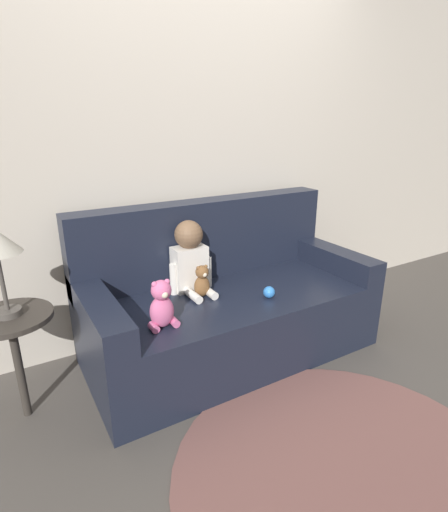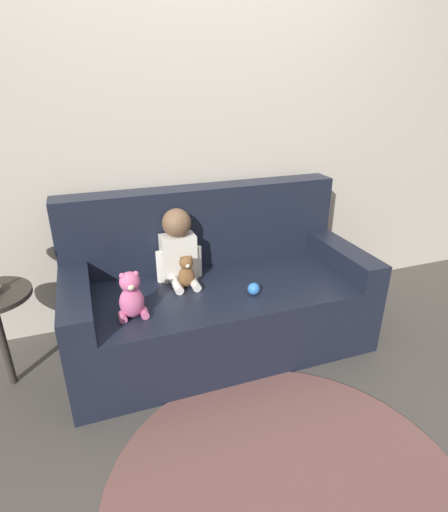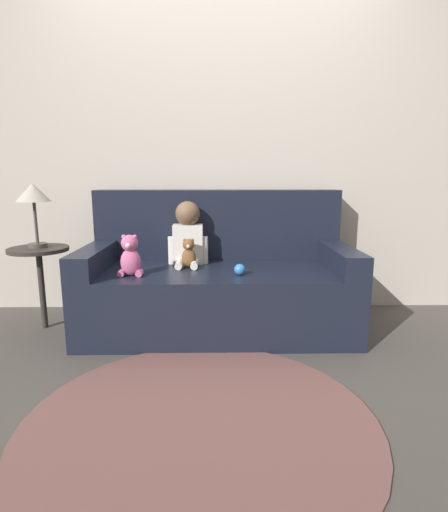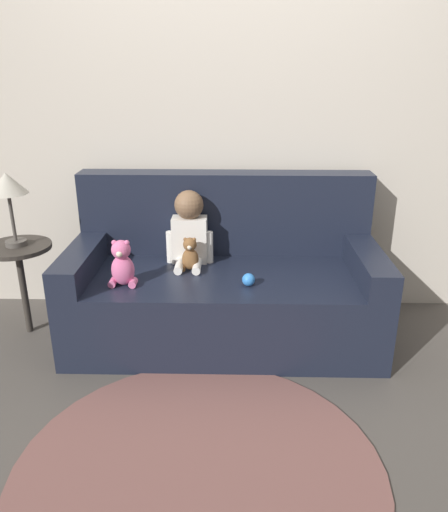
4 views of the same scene
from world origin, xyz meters
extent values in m
plane|color=#4C4742|center=(0.00, 0.00, 0.00)|extent=(12.00, 12.00, 0.00)
cube|color=beige|center=(0.00, 0.50, 1.30)|extent=(8.00, 0.05, 2.60)
cube|color=black|center=(0.00, 0.00, 0.21)|extent=(1.78, 0.84, 0.43)
cube|color=black|center=(0.00, 0.33, 0.68)|extent=(1.78, 0.18, 0.51)
cube|color=black|center=(-0.81, 0.00, 0.50)|extent=(0.16, 0.84, 0.15)
cube|color=black|center=(0.81, 0.00, 0.50)|extent=(0.16, 0.84, 0.15)
cube|color=white|center=(-0.21, 0.16, 0.57)|extent=(0.21, 0.12, 0.28)
sphere|color=brown|center=(-0.21, 0.16, 0.78)|extent=(0.17, 0.17, 0.17)
cylinder|color=white|center=(-0.26, 0.01, 0.45)|extent=(0.05, 0.16, 0.05)
cylinder|color=white|center=(-0.16, 0.01, 0.45)|extent=(0.05, 0.16, 0.05)
cylinder|color=white|center=(-0.33, 0.14, 0.53)|extent=(0.04, 0.04, 0.19)
cylinder|color=white|center=(-0.09, 0.14, 0.53)|extent=(0.04, 0.04, 0.19)
ellipsoid|color=brown|center=(-0.19, 0.02, 0.49)|extent=(0.10, 0.08, 0.13)
sphere|color=brown|center=(-0.19, 0.02, 0.59)|extent=(0.08, 0.08, 0.08)
sphere|color=brown|center=(-0.22, 0.02, 0.62)|extent=(0.02, 0.02, 0.02)
sphere|color=brown|center=(-0.17, 0.02, 0.62)|extent=(0.02, 0.02, 0.02)
sphere|color=beige|center=(-0.19, -0.02, 0.58)|extent=(0.03, 0.03, 0.03)
cylinder|color=brown|center=(-0.24, 0.01, 0.45)|extent=(0.03, 0.05, 0.03)
cylinder|color=brown|center=(-0.15, 0.01, 0.45)|extent=(0.03, 0.05, 0.03)
ellipsoid|color=#DB6699|center=(-0.54, -0.20, 0.51)|extent=(0.12, 0.10, 0.17)
sphere|color=#DB6699|center=(-0.54, -0.21, 0.63)|extent=(0.10, 0.10, 0.10)
sphere|color=#DB6699|center=(-0.57, -0.21, 0.67)|extent=(0.03, 0.03, 0.03)
sphere|color=#DB6699|center=(-0.51, -0.21, 0.67)|extent=(0.03, 0.03, 0.03)
sphere|color=beige|center=(-0.54, -0.25, 0.63)|extent=(0.04, 0.04, 0.04)
cylinder|color=#DB6699|center=(-0.59, -0.22, 0.45)|extent=(0.04, 0.07, 0.04)
cylinder|color=#DB6699|center=(-0.48, -0.22, 0.45)|extent=(0.04, 0.07, 0.04)
sphere|color=#337FDB|center=(0.14, -0.20, 0.46)|extent=(0.07, 0.07, 0.07)
cylinder|color=brown|center=(-0.08, -1.09, 0.01)|extent=(1.52, 1.52, 0.01)
cylinder|color=#332D28|center=(-1.21, 0.04, 0.55)|extent=(0.39, 0.39, 0.02)
cylinder|color=#332D28|center=(-1.21, 0.04, 0.27)|extent=(0.04, 0.04, 0.54)
cylinder|color=#4C4742|center=(-1.21, 0.04, 0.58)|extent=(0.12, 0.12, 0.03)
cylinder|color=#4C4742|center=(-1.21, 0.04, 0.73)|extent=(0.02, 0.02, 0.28)
camera|label=1|loc=(-1.19, -1.92, 1.44)|focal=28.00mm
camera|label=2|loc=(-0.69, -2.01, 1.56)|focal=28.00mm
camera|label=3|loc=(0.00, -2.62, 1.03)|focal=28.00mm
camera|label=4|loc=(0.06, -2.66, 1.55)|focal=35.00mm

